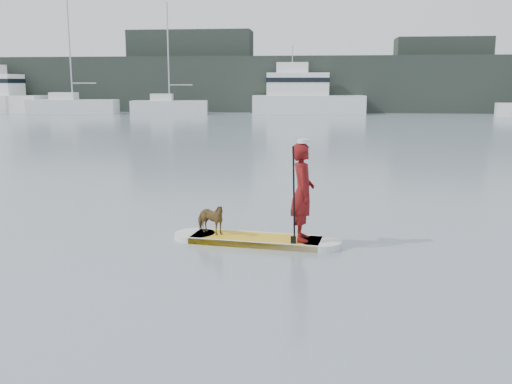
# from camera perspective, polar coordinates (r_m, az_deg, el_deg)

# --- Properties ---
(ground) EXTENTS (140.00, 140.00, 0.00)m
(ground) POSITION_cam_1_polar(r_m,az_deg,el_deg) (13.10, -15.03, -2.97)
(ground) COLOR slate
(ground) RESTS_ON ground
(paddleboard) EXTENTS (3.28, 1.13, 0.12)m
(paddleboard) POSITION_cam_1_polar(r_m,az_deg,el_deg) (11.05, 0.00, -4.80)
(paddleboard) COLOR gold
(paddleboard) RESTS_ON ground
(paddler) EXTENTS (0.49, 0.70, 1.84)m
(paddler) POSITION_cam_1_polar(r_m,az_deg,el_deg) (10.65, 4.67, -0.01)
(paddler) COLOR maroon
(paddler) RESTS_ON paddleboard
(white_cap) EXTENTS (0.22, 0.22, 0.07)m
(white_cap) POSITION_cam_1_polar(r_m,az_deg,el_deg) (10.52, 4.75, 5.09)
(white_cap) COLOR silver
(white_cap) RESTS_ON paddler
(dog) EXTENTS (0.79, 0.63, 0.61)m
(dog) POSITION_cam_1_polar(r_m,az_deg,el_deg) (11.21, -4.62, -2.68)
(dog) COLOR brown
(dog) RESTS_ON paddleboard
(paddle) EXTENTS (0.10, 0.30, 2.00)m
(paddle) POSITION_cam_1_polar(r_m,az_deg,el_deg) (10.43, 3.80, -1.58)
(paddle) COLOR black
(paddle) RESTS_ON ground
(sailboat_b) EXTENTS (9.18, 3.54, 13.33)m
(sailboat_b) POSITION_cam_1_polar(r_m,az_deg,el_deg) (62.32, -17.90, 8.30)
(sailboat_b) COLOR white
(sailboat_b) RESTS_ON ground
(sailboat_c) EXTENTS (7.95, 3.65, 11.00)m
(sailboat_c) POSITION_cam_1_polar(r_m,az_deg,el_deg) (59.34, -8.69, 8.48)
(sailboat_c) COLOR white
(sailboat_c) RESTS_ON ground
(motor_yacht_a) EXTENTS (11.61, 4.06, 6.88)m
(motor_yacht_a) POSITION_cam_1_polar(r_m,az_deg,el_deg) (59.95, 4.79, 9.66)
(motor_yacht_a) COLOR white
(motor_yacht_a) RESTS_ON ground
(motor_yacht_b) EXTENTS (10.63, 5.15, 6.72)m
(motor_yacht_b) POSITION_cam_1_polar(r_m,az_deg,el_deg) (68.89, -24.21, 8.87)
(motor_yacht_b) COLOR white
(motor_yacht_b) RESTS_ON ground
(shore_mass) EXTENTS (90.00, 6.00, 6.00)m
(shore_mass) POSITION_cam_1_polar(r_m,az_deg,el_deg) (65.01, 2.12, 10.71)
(shore_mass) COLOR #202822
(shore_mass) RESTS_ON ground
(shore_building_west) EXTENTS (14.00, 4.00, 9.00)m
(shore_building_west) POSITION_cam_1_polar(r_m,az_deg,el_deg) (67.48, -6.50, 11.92)
(shore_building_west) COLOR #202822
(shore_building_west) RESTS_ON ground
(shore_building_east) EXTENTS (10.00, 4.00, 8.00)m
(shore_building_east) POSITION_cam_1_polar(r_m,az_deg,el_deg) (67.18, 17.99, 11.06)
(shore_building_east) COLOR #202822
(shore_building_east) RESTS_ON ground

